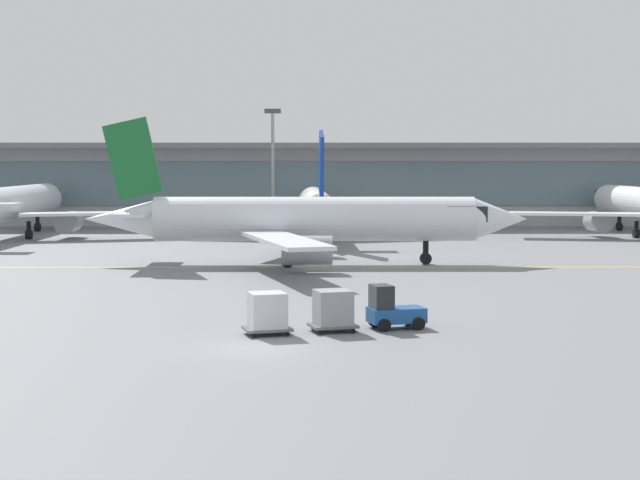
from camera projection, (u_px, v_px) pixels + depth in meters
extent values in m
plane|color=slate|center=(256.00, 348.00, 43.57)|extent=(400.00, 400.00, 0.00)
cube|color=yellow|center=(314.00, 267.00, 75.33)|extent=(110.00, 0.80, 0.01)
cube|color=#9EA3A8|center=(293.00, 186.00, 122.08)|extent=(201.02, 8.00, 9.00)
cube|color=slate|center=(292.00, 184.00, 117.98)|extent=(192.98, 0.16, 5.04)
cube|color=slate|center=(292.00, 146.00, 120.19)|extent=(209.06, 11.00, 0.60)
cylinder|color=silver|center=(12.00, 203.00, 102.22)|extent=(4.06, 24.10, 3.33)
cone|color=silver|center=(52.00, 197.00, 116.18)|extent=(3.29, 4.10, 3.17)
cube|color=black|center=(45.00, 195.00, 113.48)|extent=(2.69, 3.08, 1.17)
cube|color=silver|center=(92.00, 214.00, 100.14)|extent=(14.08, 6.43, 0.27)
cylinder|color=#999EA3|center=(69.00, 222.00, 101.75)|extent=(2.17, 3.59, 2.06)
cylinder|color=black|center=(38.00, 223.00, 110.80)|extent=(0.43, 0.43, 1.77)
cylinder|color=black|center=(38.00, 227.00, 110.84)|extent=(0.57, 0.90, 0.88)
cylinder|color=black|center=(29.00, 230.00, 100.42)|extent=(0.43, 0.43, 1.77)
cylinder|color=black|center=(29.00, 235.00, 100.46)|extent=(0.57, 0.90, 0.88)
cylinder|color=silver|center=(316.00, 205.00, 102.35)|extent=(3.86, 22.57, 3.12)
cone|color=silver|center=(312.00, 200.00, 115.40)|extent=(3.09, 3.84, 2.97)
cube|color=black|center=(313.00, 197.00, 112.88)|extent=(2.53, 2.89, 1.09)
cone|color=silver|center=(322.00, 213.00, 88.67)|extent=(2.82, 5.08, 2.65)
cube|color=silver|center=(235.00, 215.00, 100.28)|extent=(13.18, 5.99, 0.26)
cylinder|color=#999EA3|center=(262.00, 223.00, 101.82)|extent=(2.04, 3.37, 1.93)
cube|color=silver|center=(398.00, 215.00, 100.90)|extent=(13.13, 6.75, 0.26)
cylinder|color=#999EA3|center=(371.00, 223.00, 102.24)|extent=(2.04, 3.37, 1.93)
cube|color=navy|center=(321.00, 164.00, 89.32)|extent=(0.47, 4.22, 5.88)
cube|color=silver|center=(295.00, 207.00, 89.90)|extent=(4.66, 2.35, 0.22)
cube|color=silver|center=(347.00, 207.00, 90.08)|extent=(4.66, 2.35, 0.22)
cylinder|color=black|center=(314.00, 224.00, 110.38)|extent=(0.40, 0.40, 1.65)
cylinder|color=black|center=(314.00, 228.00, 110.41)|extent=(0.53, 0.84, 0.83)
cylinder|color=black|center=(295.00, 231.00, 100.63)|extent=(0.40, 0.40, 1.65)
cylinder|color=black|center=(295.00, 235.00, 100.66)|extent=(0.53, 0.84, 0.83)
cylinder|color=black|center=(338.00, 231.00, 100.80)|extent=(0.40, 0.40, 1.65)
cylinder|color=black|center=(338.00, 235.00, 100.83)|extent=(0.53, 0.84, 0.83)
cone|color=white|center=(602.00, 198.00, 117.18)|extent=(3.37, 4.11, 3.06)
cube|color=black|center=(610.00, 196.00, 114.59)|extent=(2.75, 3.10, 1.13)
cube|color=white|center=(577.00, 214.00, 101.21)|extent=(13.58, 5.53, 0.26)
cylinder|color=#999EA3|center=(598.00, 222.00, 102.93)|extent=(2.27, 3.56, 1.99)
cylinder|color=black|center=(619.00, 223.00, 112.01)|extent=(0.42, 0.42, 1.70)
cylinder|color=black|center=(619.00, 227.00, 112.05)|extent=(0.59, 0.89, 0.85)
cylinder|color=black|center=(636.00, 229.00, 101.89)|extent=(0.42, 0.42, 1.70)
cylinder|color=black|center=(636.00, 234.00, 101.92)|extent=(0.59, 0.89, 0.85)
cylinder|color=silver|center=(314.00, 219.00, 77.04)|extent=(23.91, 3.41, 3.32)
cone|color=silver|center=(500.00, 219.00, 77.08)|extent=(4.00, 3.17, 3.15)
cube|color=black|center=(465.00, 213.00, 77.04)|extent=(3.00, 2.60, 1.16)
cone|color=silver|center=(120.00, 219.00, 77.01)|extent=(5.32, 2.84, 2.82)
cube|color=silver|center=(291.00, 224.00, 85.58)|extent=(6.83, 13.99, 0.27)
cylinder|color=#999EA3|center=(309.00, 237.00, 82.93)|extent=(3.52, 2.06, 2.05)
cube|color=silver|center=(285.00, 240.00, 68.65)|extent=(6.73, 14.00, 0.27)
cylinder|color=#999EA3|center=(307.00, 250.00, 71.45)|extent=(3.52, 2.06, 2.05)
cube|color=#19662D|center=(133.00, 159.00, 76.65)|extent=(4.48, 0.37, 6.25)
cube|color=silver|center=(144.00, 211.00, 79.41)|extent=(2.36, 4.89, 0.23)
cube|color=silver|center=(133.00, 214.00, 74.54)|extent=(2.36, 4.89, 0.23)
cylinder|color=black|center=(426.00, 253.00, 77.27)|extent=(0.43, 0.43, 1.76)
cylinder|color=black|center=(426.00, 258.00, 77.31)|extent=(0.88, 0.54, 0.88)
cylinder|color=black|center=(289.00, 250.00, 79.48)|extent=(0.43, 0.43, 1.76)
cylinder|color=black|center=(289.00, 256.00, 79.52)|extent=(0.88, 0.54, 0.88)
cylinder|color=black|center=(288.00, 256.00, 75.01)|extent=(0.43, 0.43, 1.76)
cylinder|color=black|center=(288.00, 262.00, 75.05)|extent=(0.88, 0.54, 0.88)
cube|color=#194C8C|center=(396.00, 315.00, 48.54)|extent=(2.88, 2.04, 0.70)
cube|color=#1E2328|center=(381.00, 297.00, 48.26)|extent=(1.20, 1.43, 1.10)
cylinder|color=black|center=(408.00, 319.00, 49.47)|extent=(0.64, 0.37, 0.60)
cylinder|color=black|center=(419.00, 324.00, 48.12)|extent=(0.64, 0.37, 0.60)
cylinder|color=black|center=(375.00, 321.00, 49.00)|extent=(0.64, 0.37, 0.60)
cylinder|color=black|center=(384.00, 325.00, 47.66)|extent=(0.64, 0.37, 0.60)
cube|color=#595B60|center=(333.00, 326.00, 47.72)|extent=(2.45, 2.10, 0.12)
cube|color=gray|center=(333.00, 307.00, 47.65)|extent=(1.94, 1.87, 1.60)
cylinder|color=black|center=(344.00, 326.00, 48.61)|extent=(0.24, 0.15, 0.22)
cylinder|color=black|center=(353.00, 331.00, 47.26)|extent=(0.24, 0.15, 0.22)
cylinder|color=black|center=(313.00, 328.00, 48.20)|extent=(0.24, 0.15, 0.22)
cylinder|color=black|center=(322.00, 332.00, 46.86)|extent=(0.24, 0.15, 0.22)
cube|color=#595B60|center=(267.00, 329.00, 46.87)|extent=(2.45, 2.10, 0.12)
cube|color=silver|center=(267.00, 310.00, 46.80)|extent=(1.94, 1.87, 1.60)
cylinder|color=black|center=(280.00, 329.00, 47.76)|extent=(0.24, 0.15, 0.22)
cylinder|color=black|center=(287.00, 334.00, 46.42)|extent=(0.24, 0.15, 0.22)
cylinder|color=black|center=(248.00, 331.00, 47.35)|extent=(0.24, 0.15, 0.22)
cylinder|color=black|center=(254.00, 336.00, 46.01)|extent=(0.24, 0.15, 0.22)
cylinder|color=gray|center=(273.00, 172.00, 112.61)|extent=(0.36, 0.36, 12.74)
cube|color=#3F3F42|center=(273.00, 111.00, 112.07)|extent=(1.80, 0.30, 0.50)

